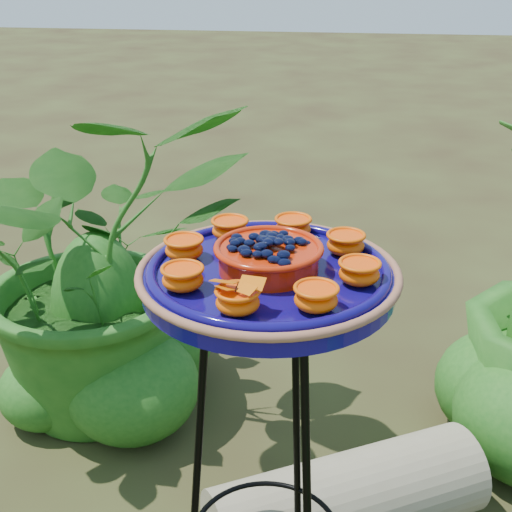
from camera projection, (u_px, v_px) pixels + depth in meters
The scene contains 4 objects.
tripod_stand at pixel (267, 448), 1.28m from camera, with size 0.37×0.37×0.80m.
feeder_dish at pixel (268, 272), 1.13m from camera, with size 0.52×0.52×0.10m.
driftwood_log at pixel (347, 500), 1.68m from camera, with size 0.22×0.22×0.66m, color gray.
shrub_back_left at pixel (95, 258), 2.04m from camera, with size 0.86×0.75×0.96m, color #1C5416.
Camera 1 is at (0.11, -1.10, 1.32)m, focal length 50.00 mm.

